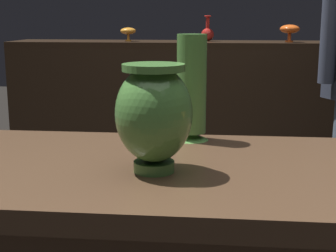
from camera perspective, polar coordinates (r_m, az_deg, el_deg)
The scene contains 6 objects.
back_display_shelf at distance 3.41m, azimuth 4.32°, elevation 1.19°, with size 2.60×0.40×0.99m.
vase_centerpiece at distance 1.12m, azimuth -1.62°, elevation 1.43°, with size 0.17×0.17×0.24m.
vase_tall_behind at distance 1.42m, azimuth 2.68°, elevation 4.16°, with size 0.10×0.10×0.30m.
shelf_vase_left at distance 3.38m, azimuth -4.52°, elevation 10.63°, with size 0.10×0.10×0.09m.
shelf_vase_right at distance 3.32m, azimuth 13.61°, elevation 10.56°, with size 0.12×0.12×0.11m.
shelf_vase_center at distance 3.40m, azimuth 4.49°, elevation 10.42°, with size 0.08×0.08×0.17m.
Camera 1 is at (0.09, -1.15, 1.14)m, focal length 53.88 mm.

